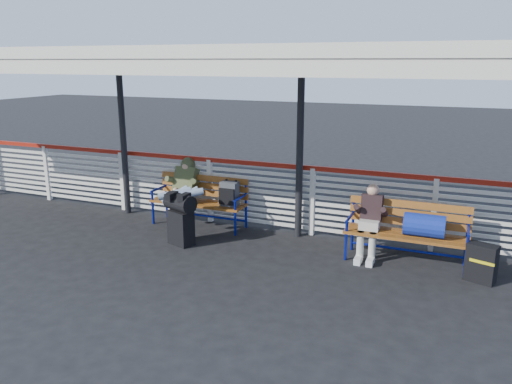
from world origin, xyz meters
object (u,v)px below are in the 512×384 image
at_px(luggage_stack, 181,217).
at_px(bench_left, 208,196).
at_px(bench_right, 416,226).
at_px(traveler_man, 182,191).
at_px(suitcase_side, 481,263).
at_px(companion_person, 370,221).

xyz_separation_m(luggage_stack, bench_left, (-0.02, 1.02, 0.11)).
relative_size(bench_right, traveler_man, 1.14).
distance_m(luggage_stack, suitcase_side, 4.60).
xyz_separation_m(traveler_man, suitcase_side, (4.93, -0.33, -0.45)).
distance_m(companion_person, suitcase_side, 1.66).
relative_size(bench_right, suitcase_side, 3.30).
relative_size(bench_right, companion_person, 1.57).
relative_size(luggage_stack, suitcase_side, 1.61).
height_order(luggage_stack, bench_right, bench_right).
bearing_deg(luggage_stack, companion_person, 31.70).
height_order(luggage_stack, traveler_man, traveler_man).
bearing_deg(bench_right, traveler_man, 179.65).
bearing_deg(suitcase_side, bench_right, -179.35).
height_order(bench_left, suitcase_side, bench_left).
height_order(luggage_stack, companion_person, companion_person).
bearing_deg(bench_right, companion_person, -179.35).
relative_size(bench_left, companion_person, 1.57).
xyz_separation_m(bench_right, traveler_man, (-4.01, 0.02, 0.13)).
bearing_deg(bench_left, bench_right, -6.04).
xyz_separation_m(bench_left, traveler_man, (-0.33, -0.37, 0.14)).
xyz_separation_m(bench_right, suitcase_side, (0.93, -0.31, -0.32)).
distance_m(traveler_man, companion_person, 3.34).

